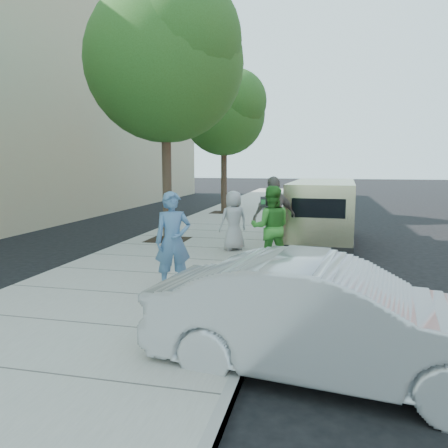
{
  "coord_description": "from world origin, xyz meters",
  "views": [
    {
      "loc": [
        2.35,
        -10.05,
        2.49
      ],
      "look_at": [
        0.12,
        -0.41,
        1.1
      ],
      "focal_mm": 35.0,
      "sensor_mm": 36.0,
      "label": 1
    }
  ],
  "objects_px": {
    "tree_near": "(166,56)",
    "person_striped_polo": "(274,217)",
    "parking_meter": "(267,214)",
    "tree_far": "(225,110)",
    "sedan": "(328,319)",
    "person_green_shirt": "(271,227)",
    "person_gray_shirt": "(234,221)",
    "person_officer": "(173,241)",
    "van": "(323,211)"
  },
  "relations": [
    {
      "from": "tree_near",
      "to": "parking_meter",
      "type": "relative_size",
      "value": 4.89
    },
    {
      "from": "van",
      "to": "sedan",
      "type": "distance_m",
      "value": 8.56
    },
    {
      "from": "van",
      "to": "person_gray_shirt",
      "type": "relative_size",
      "value": 3.31
    },
    {
      "from": "tree_near",
      "to": "person_green_shirt",
      "type": "xyz_separation_m",
      "value": [
        3.45,
        -2.9,
        -4.47
      ]
    },
    {
      "from": "sedan",
      "to": "tree_far",
      "type": "bearing_deg",
      "value": 25.09
    },
    {
      "from": "tree_near",
      "to": "person_striped_polo",
      "type": "bearing_deg",
      "value": -28.22
    },
    {
      "from": "sedan",
      "to": "person_green_shirt",
      "type": "relative_size",
      "value": 2.3
    },
    {
      "from": "person_officer",
      "to": "person_green_shirt",
      "type": "relative_size",
      "value": 0.99
    },
    {
      "from": "van",
      "to": "person_gray_shirt",
      "type": "distance_m",
      "value": 3.2
    },
    {
      "from": "parking_meter",
      "to": "sedan",
      "type": "height_order",
      "value": "parking_meter"
    },
    {
      "from": "parking_meter",
      "to": "person_striped_polo",
      "type": "height_order",
      "value": "person_striped_polo"
    },
    {
      "from": "sedan",
      "to": "person_gray_shirt",
      "type": "bearing_deg",
      "value": 28.89
    },
    {
      "from": "person_officer",
      "to": "person_green_shirt",
      "type": "bearing_deg",
      "value": 26.12
    },
    {
      "from": "person_green_shirt",
      "to": "person_gray_shirt",
      "type": "bearing_deg",
      "value": -65.57
    },
    {
      "from": "tree_near",
      "to": "parking_meter",
      "type": "xyz_separation_m",
      "value": [
        3.26,
        -2.1,
        -4.28
      ]
    },
    {
      "from": "tree_far",
      "to": "person_officer",
      "type": "distance_m",
      "value": 13.28
    },
    {
      "from": "person_officer",
      "to": "person_gray_shirt",
      "type": "distance_m",
      "value": 3.89
    },
    {
      "from": "parking_meter",
      "to": "tree_far",
      "type": "bearing_deg",
      "value": 98.82
    },
    {
      "from": "tree_near",
      "to": "person_green_shirt",
      "type": "relative_size",
      "value": 4.08
    },
    {
      "from": "parking_meter",
      "to": "person_green_shirt",
      "type": "distance_m",
      "value": 0.85
    },
    {
      "from": "person_gray_shirt",
      "to": "person_striped_polo",
      "type": "height_order",
      "value": "person_striped_polo"
    },
    {
      "from": "van",
      "to": "sedan",
      "type": "relative_size",
      "value": 1.25
    },
    {
      "from": "parking_meter",
      "to": "person_gray_shirt",
      "type": "xyz_separation_m",
      "value": [
        -1.02,
        1.0,
        -0.31
      ]
    },
    {
      "from": "parking_meter",
      "to": "van",
      "type": "xyz_separation_m",
      "value": [
        1.3,
        3.2,
        -0.24
      ]
    },
    {
      "from": "tree_far",
      "to": "van",
      "type": "distance_m",
      "value": 8.82
    },
    {
      "from": "van",
      "to": "person_gray_shirt",
      "type": "xyz_separation_m",
      "value": [
        -2.32,
        -2.2,
        -0.07
      ]
    },
    {
      "from": "parking_meter",
      "to": "sedan",
      "type": "xyz_separation_m",
      "value": [
        1.43,
        -5.36,
        -0.56
      ]
    },
    {
      "from": "tree_far",
      "to": "sedan",
      "type": "bearing_deg",
      "value": -72.7
    },
    {
      "from": "tree_far",
      "to": "sedan",
      "type": "distance_m",
      "value": 16.31
    },
    {
      "from": "person_green_shirt",
      "to": "person_striped_polo",
      "type": "relative_size",
      "value": 0.91
    },
    {
      "from": "person_green_shirt",
      "to": "sedan",
      "type": "bearing_deg",
      "value": 95.5
    },
    {
      "from": "sedan",
      "to": "person_gray_shirt",
      "type": "height_order",
      "value": "person_gray_shirt"
    },
    {
      "from": "tree_near",
      "to": "parking_meter",
      "type": "bearing_deg",
      "value": -32.74
    },
    {
      "from": "tree_far",
      "to": "van",
      "type": "bearing_deg",
      "value": -54.94
    },
    {
      "from": "person_green_shirt",
      "to": "person_striped_polo",
      "type": "height_order",
      "value": "person_striped_polo"
    },
    {
      "from": "tree_far",
      "to": "sedan",
      "type": "xyz_separation_m",
      "value": [
        4.69,
        -15.05,
        -4.18
      ]
    },
    {
      "from": "tree_far",
      "to": "person_striped_polo",
      "type": "bearing_deg",
      "value": -70.13
    },
    {
      "from": "person_striped_polo",
      "to": "person_officer",
      "type": "bearing_deg",
      "value": 25.98
    },
    {
      "from": "tree_far",
      "to": "parking_meter",
      "type": "distance_m",
      "value": 10.85
    },
    {
      "from": "tree_near",
      "to": "sedan",
      "type": "xyz_separation_m",
      "value": [
        4.69,
        -7.45,
        -4.85
      ]
    },
    {
      "from": "tree_far",
      "to": "person_striped_polo",
      "type": "distance_m",
      "value": 10.69
    },
    {
      "from": "tree_far",
      "to": "sedan",
      "type": "height_order",
      "value": "tree_far"
    },
    {
      "from": "tree_far",
      "to": "person_officer",
      "type": "height_order",
      "value": "tree_far"
    },
    {
      "from": "sedan",
      "to": "person_striped_polo",
      "type": "distance_m",
      "value": 5.79
    },
    {
      "from": "tree_near",
      "to": "person_officer",
      "type": "height_order",
      "value": "tree_near"
    },
    {
      "from": "tree_near",
      "to": "person_striped_polo",
      "type": "xyz_separation_m",
      "value": [
        3.41,
        -1.83,
        -4.39
      ]
    },
    {
      "from": "parking_meter",
      "to": "person_officer",
      "type": "distance_m",
      "value": 3.18
    },
    {
      "from": "parking_meter",
      "to": "van",
      "type": "distance_m",
      "value": 3.46
    },
    {
      "from": "tree_far",
      "to": "person_striped_polo",
      "type": "height_order",
      "value": "tree_far"
    },
    {
      "from": "tree_near",
      "to": "sedan",
      "type": "height_order",
      "value": "tree_near"
    }
  ]
}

